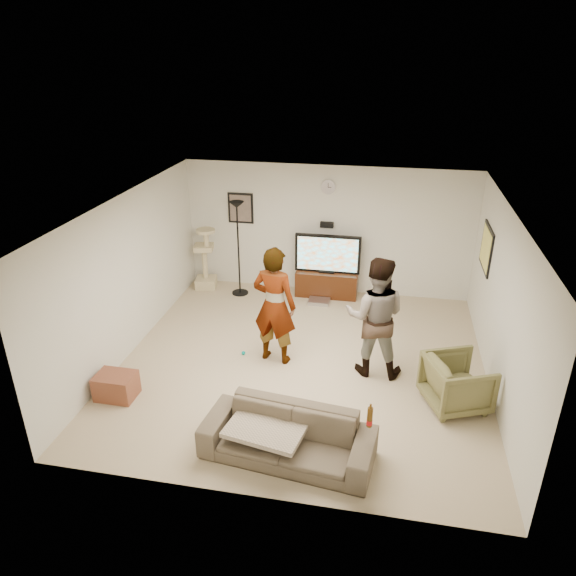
% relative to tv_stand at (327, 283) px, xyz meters
% --- Properties ---
extents(floor, '(5.50, 5.50, 0.02)m').
position_rel_tv_stand_xyz_m(floor, '(-0.05, -2.50, -0.26)').
color(floor, '#C5B389').
rests_on(floor, ground).
extents(ceiling, '(5.50, 5.50, 0.02)m').
position_rel_tv_stand_xyz_m(ceiling, '(-0.05, -2.50, 2.26)').
color(ceiling, white).
rests_on(ceiling, wall_back).
extents(wall_back, '(5.50, 0.04, 2.50)m').
position_rel_tv_stand_xyz_m(wall_back, '(-0.05, 0.25, 1.00)').
color(wall_back, silver).
rests_on(wall_back, floor).
extents(wall_front, '(5.50, 0.04, 2.50)m').
position_rel_tv_stand_xyz_m(wall_front, '(-0.05, -5.25, 1.00)').
color(wall_front, silver).
rests_on(wall_front, floor).
extents(wall_left, '(0.04, 5.50, 2.50)m').
position_rel_tv_stand_xyz_m(wall_left, '(-2.80, -2.50, 1.00)').
color(wall_left, silver).
rests_on(wall_left, floor).
extents(wall_right, '(0.04, 5.50, 2.50)m').
position_rel_tv_stand_xyz_m(wall_right, '(2.70, -2.50, 1.00)').
color(wall_right, silver).
rests_on(wall_right, floor).
extents(wall_clock, '(0.26, 0.04, 0.26)m').
position_rel_tv_stand_xyz_m(wall_clock, '(-0.05, 0.22, 1.85)').
color(wall_clock, white).
rests_on(wall_clock, wall_back).
extents(wall_speaker, '(0.25, 0.10, 0.10)m').
position_rel_tv_stand_xyz_m(wall_speaker, '(-0.05, 0.19, 1.13)').
color(wall_speaker, black).
rests_on(wall_speaker, wall_back).
extents(picture_back, '(0.42, 0.03, 0.52)m').
position_rel_tv_stand_xyz_m(picture_back, '(-1.75, 0.23, 1.35)').
color(picture_back, '#63544E').
rests_on(picture_back, wall_back).
extents(picture_right, '(0.03, 0.78, 0.62)m').
position_rel_tv_stand_xyz_m(picture_right, '(2.68, -0.90, 1.25)').
color(picture_right, '#EBDC61').
rests_on(picture_right, wall_right).
extents(tv_stand, '(1.19, 0.45, 0.50)m').
position_rel_tv_stand_xyz_m(tv_stand, '(0.00, 0.00, 0.00)').
color(tv_stand, '#351809').
rests_on(tv_stand, floor).
extents(console_box, '(0.40, 0.30, 0.07)m').
position_rel_tv_stand_xyz_m(console_box, '(-0.09, -0.40, -0.21)').
color(console_box, '#B7B5C2').
rests_on(console_box, floor).
extents(tv, '(1.25, 0.08, 0.74)m').
position_rel_tv_stand_xyz_m(tv, '(0.00, 0.00, 0.62)').
color(tv, black).
rests_on(tv, tv_stand).
extents(tv_screen, '(1.15, 0.01, 0.65)m').
position_rel_tv_stand_xyz_m(tv_screen, '(0.00, -0.04, 0.62)').
color(tv_screen, '#44DAF8').
rests_on(tv_screen, tv).
extents(floor_lamp, '(0.32, 0.32, 1.86)m').
position_rel_tv_stand_xyz_m(floor_lamp, '(-1.69, -0.26, 0.68)').
color(floor_lamp, black).
rests_on(floor_lamp, floor).
extents(cat_tree, '(0.47, 0.47, 1.26)m').
position_rel_tv_stand_xyz_m(cat_tree, '(-2.44, -0.10, 0.38)').
color(cat_tree, '#C2B488').
rests_on(cat_tree, floor).
extents(person_left, '(0.75, 0.57, 1.87)m').
position_rel_tv_stand_xyz_m(person_left, '(-0.49, -2.48, 0.69)').
color(person_left, '#B6B6B6').
rests_on(person_left, floor).
extents(person_right, '(0.91, 0.72, 1.84)m').
position_rel_tv_stand_xyz_m(person_right, '(1.00, -2.53, 0.67)').
color(person_right, '#32398B').
rests_on(person_right, floor).
extents(sofa, '(2.11, 1.03, 0.59)m').
position_rel_tv_stand_xyz_m(sofa, '(0.12, -4.57, 0.05)').
color(sofa, brown).
rests_on(sofa, floor).
extents(throw_blanket, '(1.02, 0.86, 0.06)m').
position_rel_tv_stand_xyz_m(throw_blanket, '(-0.13, -4.57, 0.15)').
color(throw_blanket, tan).
rests_on(throw_blanket, sofa).
extents(beer_bottle, '(0.06, 0.06, 0.25)m').
position_rel_tv_stand_xyz_m(beer_bottle, '(1.05, -4.57, 0.47)').
color(beer_bottle, '#52330D').
rests_on(beer_bottle, sofa).
extents(armchair, '(1.02, 1.01, 0.72)m').
position_rel_tv_stand_xyz_m(armchair, '(2.16, -3.16, 0.11)').
color(armchair, brown).
rests_on(armchair, floor).
extents(side_table, '(0.54, 0.41, 0.36)m').
position_rel_tv_stand_xyz_m(side_table, '(-2.45, -3.87, -0.07)').
color(side_table, brown).
rests_on(side_table, floor).
extents(toy_ball, '(0.06, 0.06, 0.06)m').
position_rel_tv_stand_xyz_m(toy_ball, '(-1.01, -2.46, -0.22)').
color(toy_ball, '#008E8D').
rests_on(toy_ball, floor).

